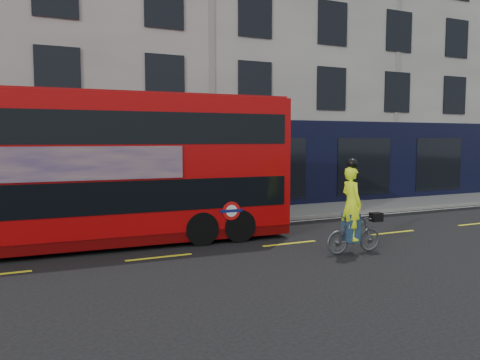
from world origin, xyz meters
TOP-DOWN VIEW (x-y plane):
  - ground at (0.00, 0.00)m, footprint 120.00×120.00m
  - pavement at (0.00, 6.50)m, footprint 60.00×3.00m
  - kerb at (0.00, 5.00)m, footprint 60.00×0.12m
  - building_terrace at (0.00, 12.94)m, footprint 50.00×10.07m
  - road_edge_line at (0.00, 4.70)m, footprint 58.00×0.10m
  - lane_dashes at (0.00, 1.50)m, footprint 58.00×0.12m
  - bus at (-5.01, 3.61)m, footprint 11.14×2.90m
  - cyclist at (0.97, -0.25)m, footprint 1.77×0.74m

SIDE VIEW (x-z plane):
  - ground at x=0.00m, z-range 0.00..0.00m
  - road_edge_line at x=0.00m, z-range 0.00..0.01m
  - lane_dashes at x=0.00m, z-range 0.00..0.01m
  - pavement at x=0.00m, z-range 0.00..0.12m
  - kerb at x=0.00m, z-range 0.00..0.13m
  - cyclist at x=0.97m, z-range -0.40..2.22m
  - bus at x=-5.01m, z-range 0.06..4.51m
  - building_terrace at x=0.00m, z-range -0.01..14.99m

